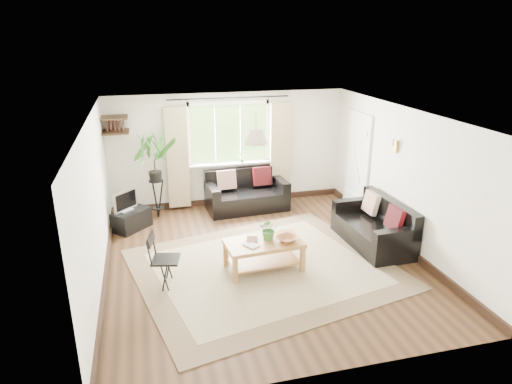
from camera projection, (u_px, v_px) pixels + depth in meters
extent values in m
plane|color=black|center=(262.00, 259.00, 7.56)|extent=(5.50, 5.50, 0.00)
plane|color=white|center=(263.00, 115.00, 6.76)|extent=(5.50, 5.50, 0.00)
cube|color=silver|center=(229.00, 150.00, 9.67)|extent=(5.00, 0.02, 2.40)
cube|color=silver|center=(332.00, 278.00, 4.65)|extent=(5.00, 0.02, 2.40)
cube|color=silver|center=(95.00, 205.00, 6.58)|extent=(0.02, 5.50, 2.40)
cube|color=silver|center=(404.00, 179.00, 7.74)|extent=(0.02, 5.50, 2.40)
cube|color=beige|center=(264.00, 268.00, 7.26)|extent=(4.48, 4.06, 0.02)
cube|color=silver|center=(357.00, 164.00, 9.35)|extent=(0.06, 0.96, 2.06)
imported|color=#36702C|center=(269.00, 229.00, 7.11)|extent=(0.37, 0.34, 0.35)
imported|color=#995834|center=(287.00, 239.00, 7.08)|extent=(0.41, 0.41, 0.08)
imported|color=silver|center=(247.00, 247.00, 6.89)|extent=(0.27, 0.29, 0.02)
imported|color=#543121|center=(247.00, 240.00, 7.13)|extent=(0.22, 0.27, 0.02)
cube|color=black|center=(132.00, 220.00, 8.66)|extent=(0.78, 0.78, 0.38)
imported|color=#2D6023|center=(242.00, 156.00, 9.67)|extent=(0.14, 0.10, 0.27)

